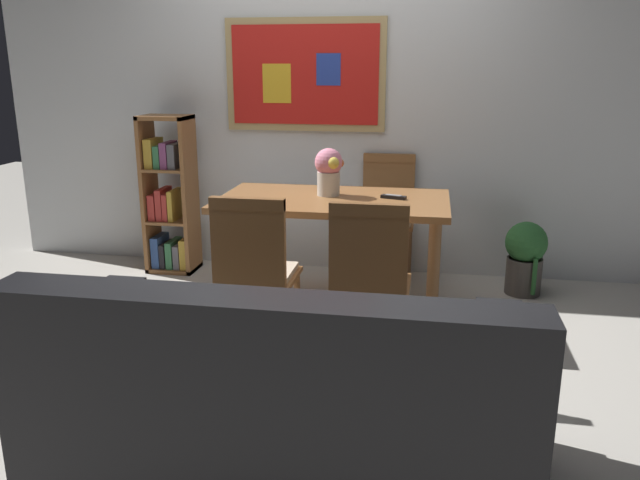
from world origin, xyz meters
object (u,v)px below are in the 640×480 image
dining_chair_far_right (387,206)px  bookshelf (169,202)px  dining_table (333,214)px  leather_couch (280,406)px  flower_vase (329,169)px  dining_chair_near_right (370,272)px  dining_chair_near_left (254,264)px  tv_remote (394,197)px  potted_ivy (525,256)px

dining_chair_far_right → bookshelf: bearing=-175.6°
dining_table → bookshelf: bookshelf is taller
leather_couch → flower_vase: size_ratio=6.07×
dining_chair_far_right → dining_chair_near_right: (0.03, -1.54, 0.00)m
dining_table → dining_chair_near_right: dining_chair_near_right is taller
dining_chair_far_right → flower_vase: (-0.32, -0.67, 0.37)m
dining_table → dining_chair_near_left: bearing=-111.2°
leather_couch → tv_remote: bearing=80.6°
dining_chair_far_right → dining_chair_near_right: 1.54m
leather_couch → dining_chair_far_right: bearing=85.2°
leather_couch → bookshelf: (-1.43, 2.37, 0.22)m
bookshelf → dining_chair_far_right: bearing=4.4°
leather_couch → flower_vase: 1.92m
dining_table → leather_couch: 1.78m
potted_ivy → dining_chair_far_right: bearing=168.0°
dining_table → flower_vase: flower_vase is taller
dining_chair_far_right → potted_ivy: dining_chair_far_right is taller
bookshelf → tv_remote: bookshelf is taller
dining_table → bookshelf: (-1.36, 0.62, -0.10)m
dining_chair_near_left → leather_couch: size_ratio=0.51×
dining_table → bookshelf: size_ratio=1.20×
tv_remote → leather_couch: bearing=-99.4°
dining_table → dining_chair_far_right: (0.28, 0.75, -0.10)m
dining_table → dining_chair_far_right: size_ratio=1.55×
leather_couch → tv_remote: (0.30, 1.79, 0.44)m
dining_chair_near_left → flower_vase: (0.25, 0.84, 0.37)m
dining_chair_near_left → potted_ivy: size_ratio=1.70×
dining_chair_far_right → flower_vase: flower_vase is taller
potted_ivy → tv_remote: (-0.89, -0.50, 0.48)m
potted_ivy → bookshelf: bearing=178.3°
flower_vase → dining_chair_far_right: bearing=64.3°
flower_vase → tv_remote: 0.44m
dining_chair_far_right → potted_ivy: bearing=-12.0°
flower_vase → dining_table: bearing=-61.0°
dining_chair_near_right → tv_remote: bearing=85.9°
dining_chair_near_right → bookshelf: bookshelf is taller
leather_couch → potted_ivy: leather_couch is taller
bookshelf → tv_remote: 1.83m
dining_chair_far_right → dining_chair_near_right: bearing=-89.1°
dining_chair_near_right → potted_ivy: dining_chair_near_right is taller
bookshelf → potted_ivy: bookshelf is taller
dining_chair_far_right → dining_table: bearing=-110.6°
dining_chair_far_right → leather_couch: 2.51m
leather_couch → potted_ivy: (1.18, 2.29, -0.04)m
potted_ivy → tv_remote: tv_remote is taller
potted_ivy → dining_table: bearing=-156.6°
dining_chair_near_right → leather_couch: bearing=-103.8°
leather_couch → tv_remote: 1.86m
dining_chair_near_right → leather_couch: dining_chair_near_right is taller
dining_chair_near_left → leather_couch: dining_chair_near_left is taller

